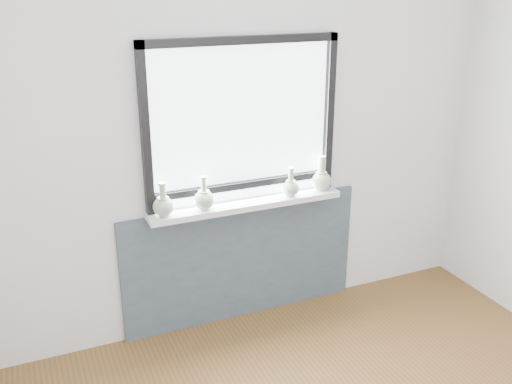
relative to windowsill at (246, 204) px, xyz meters
name	(u,v)px	position (x,y,z in m)	size (l,w,h in m)	color
back_wall	(240,139)	(0.00, 0.10, 0.42)	(3.60, 0.02, 2.60)	silver
apron_panel	(243,261)	(0.00, 0.07, -0.45)	(1.70, 0.03, 0.86)	#47525E
windowsill	(246,204)	(0.00, 0.00, 0.00)	(1.32, 0.18, 0.04)	white
window	(242,118)	(0.00, 0.06, 0.56)	(1.30, 0.06, 1.05)	black
vase_a	(163,205)	(-0.56, -0.02, 0.09)	(0.13, 0.13, 0.22)	#AAC09E
vase_b	(204,199)	(-0.30, -0.02, 0.09)	(0.13, 0.13, 0.22)	#AAC09E
vase_c	(291,187)	(0.31, -0.03, 0.08)	(0.12, 0.12, 0.20)	#AAC09E
vase_d	(321,179)	(0.56, 0.00, 0.10)	(0.14, 0.14, 0.24)	#AAC09E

